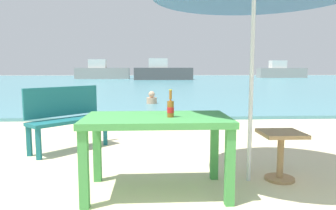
% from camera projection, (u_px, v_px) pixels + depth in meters
% --- Properties ---
extents(sea_water, '(120.00, 50.00, 0.08)m').
position_uv_depth(sea_water, '(156.00, 80.00, 32.23)').
color(sea_water, teal).
rests_on(sea_water, ground_plane).
extents(picnic_table_green, '(1.40, 0.80, 0.76)m').
position_uv_depth(picnic_table_green, '(157.00, 128.00, 3.03)').
color(picnic_table_green, '#3D8C42').
rests_on(picnic_table_green, ground_plane).
extents(beer_bottle_amber, '(0.07, 0.07, 0.26)m').
position_uv_depth(beer_bottle_amber, '(171.00, 107.00, 2.96)').
color(beer_bottle_amber, brown).
rests_on(beer_bottle_amber, picnic_table_green).
extents(side_table_wood, '(0.44, 0.44, 0.54)m').
position_uv_depth(side_table_wood, '(281.00, 149.00, 3.40)').
color(side_table_wood, '#9E7A51').
rests_on(side_table_wood, ground_plane).
extents(bench_teal_center, '(1.10, 1.11, 0.95)m').
position_uv_depth(bench_teal_center, '(66.00, 114.00, 4.69)').
color(bench_teal_center, '#196066').
rests_on(bench_teal_center, ground_plane).
extents(swimmer_person, '(0.34, 0.34, 0.41)m').
position_uv_depth(swimmer_person, '(152.00, 99.00, 10.32)').
color(swimmer_person, tan).
rests_on(swimmer_person, sea_water).
extents(boat_tanker, '(6.22, 1.70, 2.26)m').
position_uv_depth(boat_tanker, '(163.00, 72.00, 33.31)').
color(boat_tanker, '#4C4C4C').
rests_on(boat_tanker, sea_water).
extents(boat_fishing_trawler, '(6.20, 1.69, 2.25)m').
position_uv_depth(boat_fishing_trawler, '(102.00, 72.00, 36.42)').
color(boat_fishing_trawler, gray).
rests_on(boat_fishing_trawler, sea_water).
extents(boat_sailboat, '(6.21, 1.69, 2.26)m').
position_uv_depth(boat_sailboat, '(281.00, 72.00, 41.17)').
color(boat_sailboat, gray).
rests_on(boat_sailboat, sea_water).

